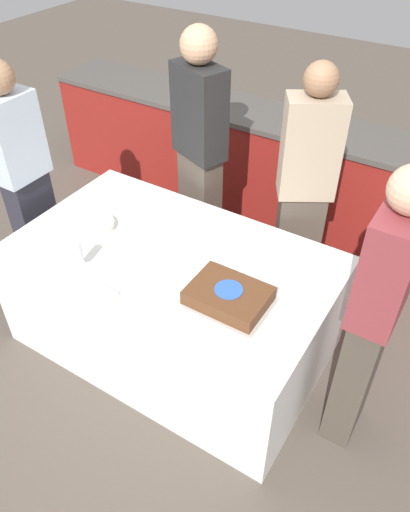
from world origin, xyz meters
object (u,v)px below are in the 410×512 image
(person_cutting_cake, at_px, (304,194))
(person_seated_right, at_px, (374,318))
(person_standing_back, at_px, (200,155))
(plate_stack, at_px, (95,226))
(wine_glass, at_px, (77,251))
(person_seated_left, at_px, (25,181))
(cake, at_px, (228,296))

(person_cutting_cake, distance_m, person_seated_right, 1.04)
(person_seated_right, relative_size, person_standing_back, 0.94)
(plate_stack, bearing_deg, wine_glass, -61.12)
(plate_stack, relative_size, person_seated_left, 0.15)
(cake, xyz_separation_m, person_standing_back, (-0.77, 0.93, 0.16))
(plate_stack, bearing_deg, person_seated_left, 176.99)
(person_seated_left, bearing_deg, person_standing_back, -47.43)
(cake, height_order, plate_stack, cake)
(person_seated_left, bearing_deg, wine_glass, -114.06)
(wine_glass, bearing_deg, cake, 13.94)
(cake, distance_m, person_seated_right, 0.71)
(cake, xyz_separation_m, person_seated_left, (-1.62, 0.15, 0.08))
(wine_glass, height_order, person_standing_back, person_standing_back)
(cake, xyz_separation_m, wine_glass, (-0.83, -0.21, 0.08))
(cake, bearing_deg, plate_stack, 173.52)
(cake, bearing_deg, person_seated_right, 12.03)
(plate_stack, distance_m, person_seated_left, 0.62)
(wine_glass, relative_size, person_cutting_cake, 0.11)
(person_cutting_cake, height_order, person_standing_back, person_standing_back)
(wine_glass, relative_size, person_standing_back, 0.10)
(plate_stack, height_order, person_cutting_cake, person_cutting_cake)
(plate_stack, height_order, person_standing_back, person_standing_back)
(wine_glass, bearing_deg, person_seated_left, 155.94)
(person_cutting_cake, height_order, person_seated_left, person_cutting_cake)
(plate_stack, height_order, person_seated_left, person_seated_left)
(person_cutting_cake, bearing_deg, person_seated_left, -4.89)
(cake, bearing_deg, person_seated_left, 174.83)
(person_cutting_cake, xyz_separation_m, person_seated_left, (-1.62, -0.78, -0.03))
(plate_stack, bearing_deg, person_standing_back, 73.56)
(plate_stack, xyz_separation_m, person_cutting_cake, (1.01, 0.82, 0.13))
(cake, relative_size, person_cutting_cake, 0.26)
(person_seated_left, relative_size, person_seated_right, 0.99)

